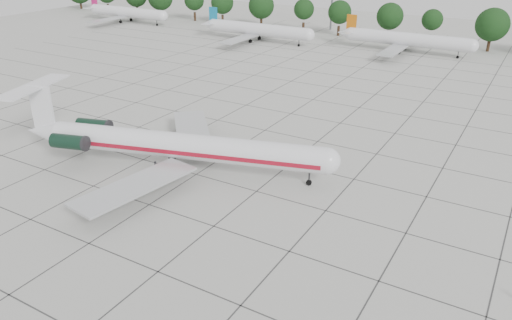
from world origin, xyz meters
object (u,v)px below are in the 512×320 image
at_px(main_airliner, 167,144).
at_px(bg_airliner_c, 407,40).
at_px(bg_airliner_b, 258,30).
at_px(bg_airliner_a, 127,12).

distance_m(main_airliner, bg_airliner_c, 74.96).
bearing_deg(bg_airliner_b, bg_airliner_c, 10.51).
bearing_deg(main_airliner, bg_airliner_c, 68.19).
bearing_deg(bg_airliner_c, main_airliner, -95.58).
relative_size(main_airliner, bg_airliner_a, 1.33).
height_order(bg_airliner_b, bg_airliner_c, same).
xyz_separation_m(bg_airliner_b, bg_airliner_c, (35.04, 6.50, 0.00)).
height_order(main_airliner, bg_airliner_a, main_airliner).
relative_size(bg_airliner_a, bg_airliner_b, 1.00).
relative_size(main_airliner, bg_airliner_b, 1.33).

